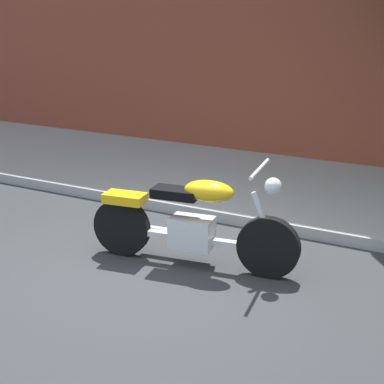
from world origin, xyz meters
The scene contains 3 objects.
ground_plane centered at (0.00, 0.00, 0.00)m, with size 60.00×60.00×0.00m, color #303335.
sidewalk centered at (0.00, 3.19, 0.07)m, with size 23.04×3.10×0.14m, color #A0A0A0.
motorcycle centered at (0.28, 0.40, 0.47)m, with size 2.25×0.70×1.14m.
Camera 1 is at (2.90, -4.61, 2.65)m, focal length 54.93 mm.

